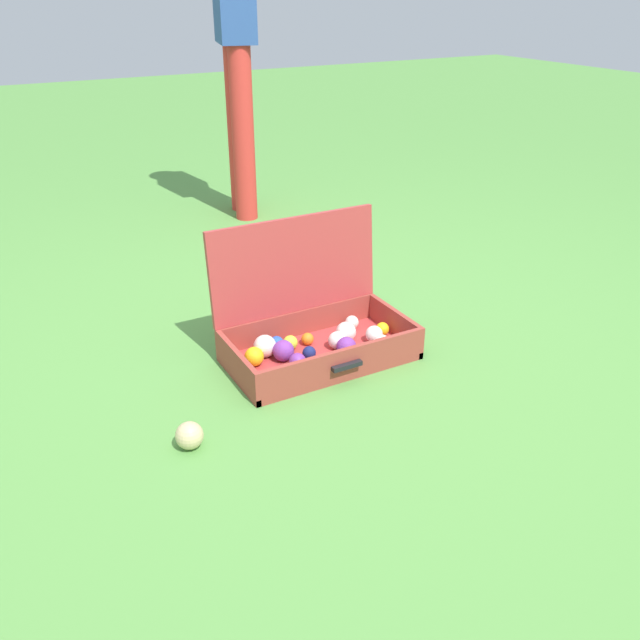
# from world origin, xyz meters

# --- Properties ---
(ground_plane) EXTENTS (16.00, 16.00, 0.00)m
(ground_plane) POSITION_xyz_m (0.00, 0.00, 0.00)
(ground_plane) COLOR #569342
(open_suitcase) EXTENTS (0.65, 0.41, 0.47)m
(open_suitcase) POSITION_xyz_m (-0.04, 0.01, 0.10)
(open_suitcase) COLOR #B23838
(open_suitcase) RESTS_ON ground
(stray_ball_on_grass) EXTENTS (0.08, 0.08, 0.08)m
(stray_ball_on_grass) POSITION_xyz_m (-0.61, -0.30, 0.04)
(stray_ball_on_grass) COLOR #D1B784
(stray_ball_on_grass) RESTS_ON ground
(bystander_person) EXTENTS (0.25, 0.35, 1.68)m
(bystander_person) POSITION_xyz_m (0.40, 1.65, 0.97)
(bystander_person) COLOR red
(bystander_person) RESTS_ON ground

